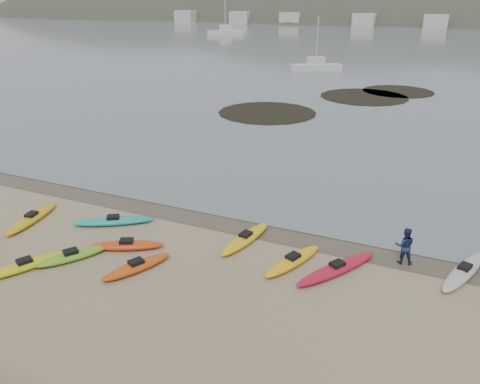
% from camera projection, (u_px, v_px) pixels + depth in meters
% --- Properties ---
extents(ground, '(600.00, 600.00, 0.00)m').
position_uv_depth(ground, '(240.00, 221.00, 22.43)').
color(ground, tan).
rests_on(ground, ground).
extents(wet_sand, '(60.00, 60.00, 0.00)m').
position_uv_depth(wet_sand, '(237.00, 223.00, 22.18)').
color(wet_sand, brown).
rests_on(wet_sand, ground).
extents(water, '(1200.00, 1200.00, 0.00)m').
position_uv_depth(water, '(446.00, 11.00, 274.77)').
color(water, slate).
rests_on(water, ground).
extents(kayaks, '(20.51, 10.11, 0.34)m').
position_uv_depth(kayaks, '(186.00, 250.00, 19.58)').
color(kayaks, red).
rests_on(kayaks, ground).
extents(person_east, '(0.86, 0.73, 1.56)m').
position_uv_depth(person_east, '(405.00, 246.00, 18.65)').
color(person_east, navy).
rests_on(person_east, ground).
extents(kelp_mats, '(18.01, 23.44, 0.04)m').
position_uv_depth(kelp_mats, '(342.00, 100.00, 47.36)').
color(kelp_mats, black).
rests_on(kelp_mats, water).
extents(moored_boats, '(103.32, 79.18, 1.31)m').
position_uv_depth(moored_boats, '(432.00, 47.00, 89.36)').
color(moored_boats, silver).
rests_on(moored_boats, ground).
extents(far_town, '(199.00, 5.00, 4.00)m').
position_uv_depth(far_town, '(452.00, 22.00, 141.38)').
color(far_town, beige).
rests_on(far_town, ground).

